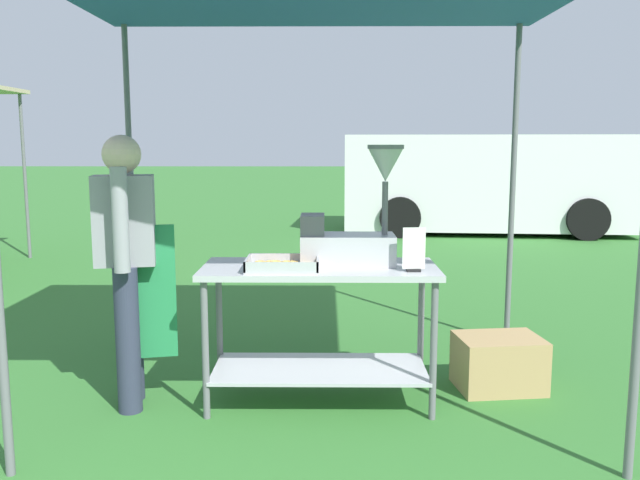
# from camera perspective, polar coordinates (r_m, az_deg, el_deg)

# --- Properties ---
(ground_plane) EXTENTS (70.00, 70.00, 0.00)m
(ground_plane) POSITION_cam_1_polar(r_m,az_deg,el_deg) (8.89, -0.95, -1.75)
(ground_plane) COLOR #33702D
(donut_cart) EXTENTS (1.39, 0.60, 0.84)m
(donut_cart) POSITION_cam_1_polar(r_m,az_deg,el_deg) (3.98, -0.03, -5.63)
(donut_cart) COLOR #B7B7BC
(donut_cart) RESTS_ON ground
(donut_tray) EXTENTS (0.42, 0.30, 0.07)m
(donut_tray) POSITION_cam_1_polar(r_m,az_deg,el_deg) (3.81, -3.27, -2.25)
(donut_tray) COLOR #B7B7BC
(donut_tray) RESTS_ON donut_cart
(donut_fryer) EXTENTS (0.61, 0.28, 0.71)m
(donut_fryer) POSITION_cam_1_polar(r_m,az_deg,el_deg) (3.96, 2.86, 1.04)
(donut_fryer) COLOR #B7B7BC
(donut_fryer) RESTS_ON donut_cart
(menu_sign) EXTENTS (0.13, 0.05, 0.25)m
(menu_sign) POSITION_cam_1_polar(r_m,az_deg,el_deg) (3.78, 8.07, -1.09)
(menu_sign) COLOR black
(menu_sign) RESTS_ON donut_cart
(vendor) EXTENTS (0.46, 0.54, 1.61)m
(vendor) POSITION_cam_1_polar(r_m,az_deg,el_deg) (4.03, -16.25, -1.41)
(vendor) COLOR #2D3347
(vendor) RESTS_ON ground
(supply_crate) EXTENTS (0.57, 0.45, 0.34)m
(supply_crate) POSITION_cam_1_polar(r_m,az_deg,el_deg) (4.46, 15.10, -10.15)
(supply_crate) COLOR tan
(supply_crate) RESTS_ON ground
(van_white) EXTENTS (4.98, 2.40, 1.69)m
(van_white) POSITION_cam_1_polar(r_m,az_deg,el_deg) (12.07, 13.92, 4.87)
(van_white) COLOR white
(van_white) RESTS_ON ground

